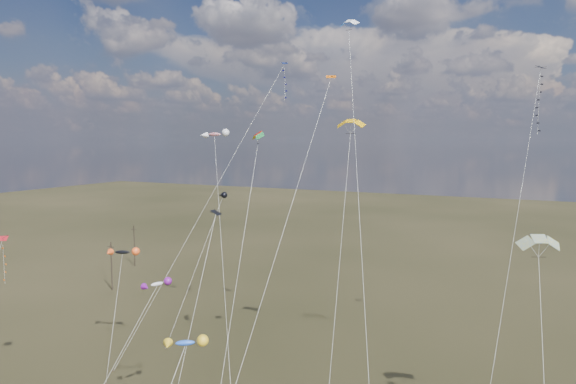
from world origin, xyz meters
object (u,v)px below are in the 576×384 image
at_px(utility_pole_far, 134,245).
at_px(diamond_black_high, 537,114).
at_px(parafoil_yellow, 351,122).
at_px(novelty_black_orange, 122,252).
at_px(utility_pole_near, 112,266).

bearing_deg(utility_pole_far, diamond_black_high, -14.85).
bearing_deg(diamond_black_high, parafoil_yellow, -157.12).
distance_m(utility_pole_far, diamond_black_high, 75.73).
bearing_deg(novelty_black_orange, parafoil_yellow, 13.79).
distance_m(utility_pole_far, novelty_black_orange, 42.86).
height_order(utility_pole_far, novelty_black_orange, novelty_black_orange).
relative_size(utility_pole_far, parafoil_yellow, 0.29).
height_order(utility_pole_far, diamond_black_high, diamond_black_high).
height_order(utility_pole_near, diamond_black_high, diamond_black_high).
height_order(parafoil_yellow, novelty_black_orange, parafoil_yellow).
distance_m(diamond_black_high, novelty_black_orange, 46.68).
xyz_separation_m(utility_pole_far, parafoil_yellow, (52.86, -25.62, 22.32)).
height_order(diamond_black_high, parafoil_yellow, diamond_black_high).
bearing_deg(novelty_black_orange, utility_pole_near, 137.92).
bearing_deg(diamond_black_high, utility_pole_near, 175.84).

